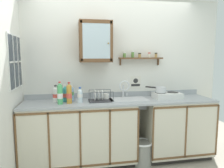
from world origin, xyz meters
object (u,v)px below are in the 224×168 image
Objects in this scene: bottle_opaque_white_4 at (56,94)px; mug at (106,97)px; bottle_detergent_teal_0 at (65,94)px; wall_cabinet at (95,42)px; bottle_juice_amber_1 at (69,94)px; bottle_water_clear_3 at (80,95)px; bottle_soda_green_2 at (60,94)px; dish_rack at (100,99)px; warning_sign at (136,82)px; trash_bin at (142,152)px; hot_plate_stove at (167,95)px; bottle_water_blue_5 at (72,94)px; sink at (128,101)px; saucepan at (160,89)px.

mug is at bearing 1.00° from bottle_opaque_white_4.
wall_cabinet reaches higher than bottle_detergent_teal_0.
bottle_water_clear_3 is at bearing 13.38° from bottle_juice_amber_1.
mug is at bearing 15.21° from bottle_soda_green_2.
bottle_soda_green_2 is 0.28m from bottle_water_clear_3.
dish_rack is 1.73× the size of warning_sign.
bottle_juice_amber_1 reaches higher than trash_bin.
bottle_detergent_teal_0 is 0.71× the size of dish_rack.
hot_plate_stove is 1.36× the size of bottle_soda_green_2.
bottle_soda_green_2 is at bearing -67.46° from bottle_opaque_white_4.
hot_plate_stove is 1.48m from bottle_water_blue_5.
bottle_detergent_teal_0 is at bearing 116.95° from bottle_juice_amber_1.
trash_bin is at bearing -14.83° from bottle_water_blue_5.
bottle_water_blue_5 is (0.04, 0.17, -0.03)m from bottle_juice_amber_1.
bottle_juice_amber_1 is 1.22× the size of bottle_opaque_white_4.
sink is 0.94m from bottle_detergent_teal_0.
saucepan is 1.17× the size of bottle_water_blue_5.
bottle_opaque_white_4 is at bearing 174.11° from dish_rack.
bottle_soda_green_2 is at bearing -166.42° from bottle_water_clear_3.
bottle_detergent_teal_0 is at bearing 159.52° from bottle_water_clear_3.
bottle_water_blue_5 is 1.37m from trash_bin.
mug is at bearing 3.65° from bottle_detergent_teal_0.
bottle_water_blue_5 is at bearing 130.65° from bottle_water_clear_3.
trash_bin is (0.61, -0.17, -0.81)m from dish_rack.
sink is 2.28× the size of bottle_detergent_teal_0.
mug is (-0.96, 0.07, 0.00)m from hot_plate_stove.
sink is 0.89m from bottle_juice_amber_1.
bottle_opaque_white_4 reaches higher than trash_bin.
bottle_water_blue_5 reaches higher than saucepan.
warning_sign reaches higher than bottle_juice_amber_1.
bottle_water_blue_5 is (-1.37, 0.06, -0.03)m from saucepan.
bottle_water_blue_5 is at bearing -169.31° from warning_sign.
wall_cabinet reaches higher than sink.
bottle_detergent_teal_0 is 1.07× the size of bottle_water_blue_5.
mug is at bearing 36.68° from dish_rack.
saucepan is at bearing -2.57° from bottle_water_blue_5.
bottle_juice_amber_1 is at bearing 174.63° from trash_bin.
hot_plate_stove is 1.92× the size of bottle_water_clear_3.
mug is (-0.32, 0.04, 0.07)m from sink.
dish_rack is (0.44, 0.07, -0.10)m from bottle_juice_amber_1.
bottle_detergent_teal_0 reaches higher than trash_bin.
dish_rack is at bearing -179.43° from hot_plate_stove.
hot_plate_stove is 1.55× the size of saucepan.
bottle_opaque_white_4 is (-0.14, 0.03, -0.00)m from bottle_detergent_teal_0.
bottle_water_blue_5 is 0.39× the size of wall_cabinet.
bottle_detergent_teal_0 is 0.42× the size of wall_cabinet.
bottle_water_blue_5 is at bearing 78.17° from bottle_juice_amber_1.
warning_sign reaches higher than bottle_water_clear_3.
bottle_water_clear_3 is at bearing -176.67° from saucepan.
saucepan is 1.24× the size of bottle_water_clear_3.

